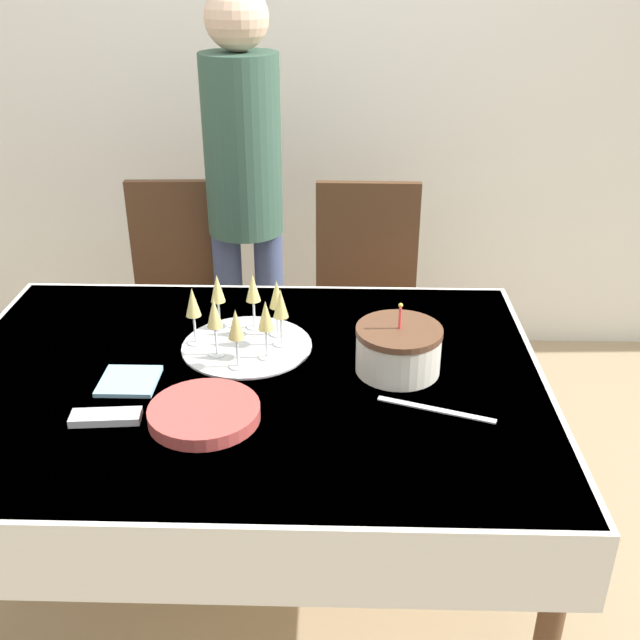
{
  "coord_description": "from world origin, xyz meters",
  "views": [
    {
      "loc": [
        0.25,
        -1.73,
        1.78
      ],
      "look_at": [
        0.2,
        0.1,
        0.86
      ],
      "focal_mm": 42.0,
      "sensor_mm": 36.0,
      "label": 1
    }
  ],
  "objects_px": {
    "dining_chair_far_right": "(366,299)",
    "plate_stack_main": "(204,413)",
    "champagne_tray": "(244,321)",
    "person_standing": "(244,179)",
    "birthday_cake": "(398,349)",
    "dining_chair_far_left": "(182,297)"
  },
  "relations": [
    {
      "from": "plate_stack_main",
      "to": "person_standing",
      "type": "height_order",
      "value": "person_standing"
    },
    {
      "from": "champagne_tray",
      "to": "plate_stack_main",
      "type": "distance_m",
      "value": 0.38
    },
    {
      "from": "dining_chair_far_right",
      "to": "birthday_cake",
      "type": "relative_size",
      "value": 4.2
    },
    {
      "from": "champagne_tray",
      "to": "person_standing",
      "type": "distance_m",
      "value": 0.8
    },
    {
      "from": "dining_chair_far_right",
      "to": "birthday_cake",
      "type": "xyz_separation_m",
      "value": [
        0.06,
        -0.87,
        0.26
      ]
    },
    {
      "from": "champagne_tray",
      "to": "plate_stack_main",
      "type": "bearing_deg",
      "value": -98.44
    },
    {
      "from": "dining_chair_far_left",
      "to": "birthday_cake",
      "type": "distance_m",
      "value": 1.2
    },
    {
      "from": "dining_chair_far_right",
      "to": "plate_stack_main",
      "type": "relative_size",
      "value": 3.57
    },
    {
      "from": "dining_chair_far_left",
      "to": "person_standing",
      "type": "xyz_separation_m",
      "value": [
        0.26,
        0.03,
        0.47
      ]
    },
    {
      "from": "dining_chair_far_right",
      "to": "plate_stack_main",
      "type": "bearing_deg",
      "value": -111.02
    },
    {
      "from": "dining_chair_far_right",
      "to": "person_standing",
      "type": "height_order",
      "value": "person_standing"
    },
    {
      "from": "birthday_cake",
      "to": "person_standing",
      "type": "xyz_separation_m",
      "value": [
        -0.52,
        0.9,
        0.21
      ]
    },
    {
      "from": "dining_chair_far_right",
      "to": "plate_stack_main",
      "type": "distance_m",
      "value": 1.22
    },
    {
      "from": "dining_chair_far_right",
      "to": "person_standing",
      "type": "bearing_deg",
      "value": 176.62
    },
    {
      "from": "birthday_cake",
      "to": "champagne_tray",
      "type": "height_order",
      "value": "birthday_cake"
    },
    {
      "from": "dining_chair_far_left",
      "to": "plate_stack_main",
      "type": "xyz_separation_m",
      "value": [
        0.29,
        -1.12,
        0.21
      ]
    },
    {
      "from": "birthday_cake",
      "to": "plate_stack_main",
      "type": "bearing_deg",
      "value": -152.84
    },
    {
      "from": "dining_chair_far_left",
      "to": "plate_stack_main",
      "type": "distance_m",
      "value": 1.18
    },
    {
      "from": "birthday_cake",
      "to": "champagne_tray",
      "type": "bearing_deg",
      "value": 163.85
    },
    {
      "from": "dining_chair_far_right",
      "to": "plate_stack_main",
      "type": "height_order",
      "value": "dining_chair_far_right"
    },
    {
      "from": "dining_chair_far_left",
      "to": "plate_stack_main",
      "type": "bearing_deg",
      "value": -75.47
    },
    {
      "from": "dining_chair_far_right",
      "to": "person_standing",
      "type": "relative_size",
      "value": 0.59
    }
  ]
}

